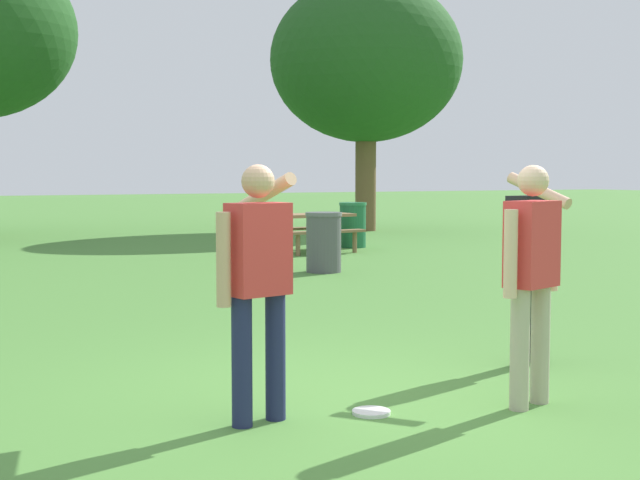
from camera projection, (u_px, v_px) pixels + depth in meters
ground_plane at (348, 401)px, 6.18m from camera, size 120.00×120.00×0.00m
person_thrower at (257, 272)px, 5.58m from camera, size 0.60×0.76×1.64m
person_catcher at (531, 249)px, 7.30m from camera, size 0.60×0.76×1.64m
person_bystander at (532, 269)px, 5.98m from camera, size 0.58×0.33×1.64m
frisbee at (371, 412)px, 5.85m from camera, size 0.25×0.25×0.03m
picnic_table_far at (311, 224)px, 17.81m from camera, size 1.84×1.59×0.77m
trash_can_beside_table at (324, 242)px, 14.21m from camera, size 0.59×0.59×0.96m
trash_can_further_along at (353, 225)px, 18.94m from camera, size 0.59×0.59×0.96m
tree_slender_mid at (366, 61)px, 24.12m from camera, size 5.23×5.23×6.87m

